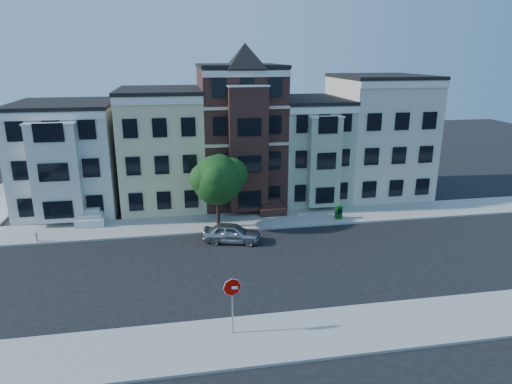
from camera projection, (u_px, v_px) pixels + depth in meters
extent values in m
plane|color=black|center=(272.00, 264.00, 29.76)|extent=(120.00, 120.00, 0.00)
cube|color=#9E9B93|center=(252.00, 221.00, 37.27)|extent=(60.00, 4.00, 0.15)
cube|color=#9E9B93|center=(307.00, 334.00, 22.20)|extent=(60.00, 4.00, 0.15)
cube|color=silver|center=(69.00, 158.00, 39.58)|extent=(8.00, 9.00, 9.00)
cube|color=beige|center=(162.00, 149.00, 40.79)|extent=(7.00, 9.00, 10.00)
cube|color=#3B1F1A|center=(240.00, 135.00, 41.68)|extent=(7.00, 9.00, 12.00)
cube|color=#A5B69A|center=(308.00, 149.00, 43.21)|extent=(6.00, 9.00, 9.00)
cube|color=beige|center=(378.00, 136.00, 44.10)|extent=(8.00, 9.00, 11.00)
imported|color=#A7A9AF|center=(232.00, 233.00, 33.04)|extent=(4.46, 2.71, 1.42)
cube|color=#094F10|center=(339.00, 212.00, 37.42)|extent=(0.52, 0.48, 1.05)
cylinder|color=beige|center=(36.00, 238.00, 32.85)|extent=(0.22, 0.22, 0.58)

